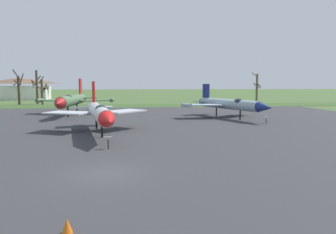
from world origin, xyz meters
name	(u,v)px	position (x,y,z in m)	size (l,w,h in m)	color
ground_plane	(105,174)	(0.00, 0.00, 0.00)	(600.00, 600.00, 0.00)	#425B2D
asphalt_apron	(119,128)	(0.00, 18.40, 0.03)	(78.37, 61.33, 0.05)	#333335
grass_verge_strip	(125,106)	(0.00, 55.07, 0.03)	(138.37, 12.00, 0.06)	#355124
jet_fighter_front_left	(229,104)	(15.72, 26.36, 2.15)	(12.35, 15.19, 5.08)	#8EA3B2
info_placard_front_left	(266,119)	(18.46, 19.84, 0.63)	(0.60, 0.31, 1.00)	black
jet_fighter_front_right	(99,112)	(-1.75, 14.38, 2.21)	(10.90, 16.02, 5.35)	silver
info_placard_front_right	(108,141)	(-0.30, 6.61, 0.67)	(0.64, 0.26, 1.03)	black
jet_fighter_rear_center	(72,100)	(-8.02, 33.99, 2.47)	(12.87, 17.26, 6.05)	#4C6B47
bare_tree_left_of_center	(19,88)	(-26.30, 62.98, 4.14)	(2.58, 2.40, 8.70)	#42382D
bare_tree_center	(37,87)	(-22.23, 63.74, 4.45)	(2.32, 2.66, 8.52)	brown
bare_tree_right_of_center	(43,91)	(-20.42, 62.15, 3.43)	(2.34, 2.47, 7.05)	brown
bare_tree_far_right	(257,88)	(34.15, 60.37, 4.12)	(2.43, 1.86, 8.10)	brown
visitor_building	(21,89)	(-35.26, 90.43, 3.49)	(19.16, 11.77, 7.19)	silver
traffic_cone	(67,226)	(-0.63, -6.89, 0.28)	(0.39, 0.39, 0.56)	orange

